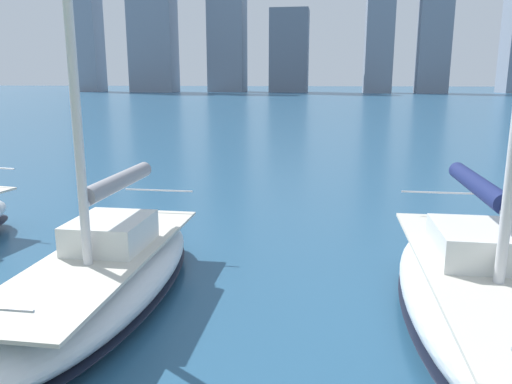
{
  "coord_description": "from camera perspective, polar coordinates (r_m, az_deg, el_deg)",
  "views": [
    {
      "loc": [
        -1.49,
        2.13,
        4.18
      ],
      "look_at": [
        -0.22,
        -6.47,
        2.2
      ],
      "focal_mm": 35.0,
      "sensor_mm": 36.0,
      "label": 1
    }
  ],
  "objects": [
    {
      "name": "city_skyline",
      "position": [
        163.86,
        2.37,
        19.18
      ],
      "size": [
        166.13,
        18.66,
        54.49
      ],
      "color": "gray",
      "rests_on": "ground"
    },
    {
      "name": "sailboat_navy",
      "position": [
        9.12,
        24.57,
        -10.86
      ],
      "size": [
        2.52,
        7.51,
        10.55
      ],
      "color": "silver",
      "rests_on": "ground"
    },
    {
      "name": "sailboat_grey",
      "position": [
        9.85,
        -16.97,
        -8.93
      ],
      "size": [
        2.29,
        7.14,
        9.32
      ],
      "color": "silver",
      "rests_on": "ground"
    }
  ]
}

